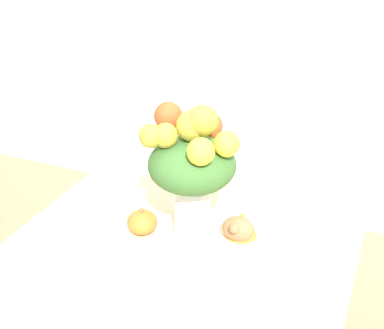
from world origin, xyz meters
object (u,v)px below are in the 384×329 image
Objects in this scene: pumpkin at (142,222)px; dining_chair_near_window at (231,175)px; flower_vase at (192,165)px; turkey_figurine at (240,226)px.

dining_chair_near_window is (0.01, 0.96, -0.28)m from pumpkin.
dining_chair_near_window is at bearing 99.67° from flower_vase.
pumpkin is 1.00m from dining_chair_near_window.
flower_vase reaches higher than pumpkin.
pumpkin is 0.11× the size of dining_chair_near_window.
flower_vase is at bearing -164.67° from turkey_figurine.
flower_vase is 1.05m from dining_chair_near_window.
flower_vase is 3.16× the size of turkey_figurine.
turkey_figurine is 0.96m from dining_chair_near_window.
flower_vase reaches higher than dining_chair_near_window.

